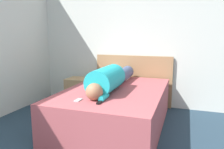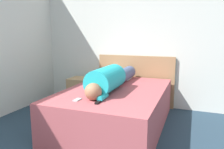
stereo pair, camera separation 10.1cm
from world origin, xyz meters
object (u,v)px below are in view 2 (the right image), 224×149
at_px(nightstand, 82,91).
at_px(pillow_near_headboard, 115,75).
at_px(cell_phone, 77,100).
at_px(person_lying, 111,79).
at_px(bed, 116,108).
at_px(tv_remote, 99,102).

bearing_deg(nightstand, pillow_near_headboard, -2.04).
distance_m(nightstand, cell_phone, 1.76).
height_order(person_lying, cell_phone, person_lying).
relative_size(bed, pillow_near_headboard, 3.50).
height_order(bed, nightstand, bed).
relative_size(bed, cell_phone, 16.14).
relative_size(tv_remote, cell_phone, 1.15).
bearing_deg(person_lying, tv_remote, -81.03).
relative_size(nightstand, cell_phone, 4.09).
bearing_deg(bed, tv_remote, -86.57).
height_order(nightstand, person_lying, person_lying).
xyz_separation_m(bed, pillow_near_headboard, (-0.31, 0.80, 0.35)).
xyz_separation_m(person_lying, pillow_near_headboard, (-0.24, 0.82, -0.10)).
bearing_deg(person_lying, cell_phone, -105.04).
bearing_deg(nightstand, tv_remote, -54.94).
height_order(nightstand, cell_phone, cell_phone).
distance_m(tv_remote, cell_phone, 0.30).
bearing_deg(bed, nightstand, 141.69).
xyz_separation_m(bed, nightstand, (-1.04, 0.82, -0.03)).
height_order(person_lying, tv_remote, person_lying).
bearing_deg(bed, cell_phone, -109.47).
height_order(nightstand, pillow_near_headboard, pillow_near_headboard).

